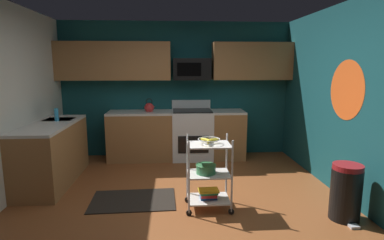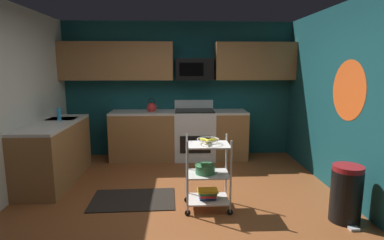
{
  "view_description": "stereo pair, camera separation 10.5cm",
  "coord_description": "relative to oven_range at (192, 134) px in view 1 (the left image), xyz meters",
  "views": [
    {
      "loc": [
        -0.09,
        -3.67,
        1.76
      ],
      "look_at": [
        0.18,
        0.38,
        1.05
      ],
      "focal_mm": 28.89,
      "sensor_mm": 36.0,
      "label": 1
    },
    {
      "loc": [
        0.01,
        -3.67,
        1.76
      ],
      "look_at": [
        0.18,
        0.38,
        1.05
      ],
      "focal_mm": 28.89,
      "sensor_mm": 36.0,
      "label": 2
    }
  ],
  "objects": [
    {
      "name": "wall_flower_decal",
      "position": [
        1.9,
        -1.86,
        0.97
      ],
      "size": [
        0.0,
        0.79,
        0.79
      ],
      "primitive_type": "cylinder",
      "rotation": [
        0.0,
        1.57,
        0.0
      ],
      "color": "#E5591E"
    },
    {
      "name": "mixing_bowl_large",
      "position": [
        0.02,
        -2.16,
        0.04
      ],
      "size": [
        0.25,
        0.25,
        0.11
      ],
      "color": "#387F4C",
      "rests_on": "rolling_cart"
    },
    {
      "name": "floor_rug",
      "position": [
        -0.91,
        -1.88,
        -0.47
      ],
      "size": [
        1.12,
        0.73,
        0.01
      ],
      "primitive_type": "cube",
      "rotation": [
        0.0,
        0.0,
        0.03
      ],
      "color": "black",
      "rests_on": "ground"
    },
    {
      "name": "floor",
      "position": [
        -0.29,
        -2.1,
        -0.5
      ],
      "size": [
        4.4,
        4.8,
        0.04
      ],
      "primitive_type": "cube",
      "color": "brown",
      "rests_on": "ground"
    },
    {
      "name": "wall_right",
      "position": [
        1.94,
        -2.1,
        0.82
      ],
      "size": [
        0.06,
        4.8,
        2.6
      ],
      "primitive_type": "cube",
      "color": "#14474C",
      "rests_on": "ground"
    },
    {
      "name": "trash_can",
      "position": [
        1.61,
        -2.54,
        -0.15
      ],
      "size": [
        0.34,
        0.42,
        0.66
      ],
      "color": "black",
      "rests_on": "ground"
    },
    {
      "name": "oven_range",
      "position": [
        0.0,
        0.0,
        0.0
      ],
      "size": [
        0.76,
        0.65,
        1.1
      ],
      "color": "white",
      "rests_on": "ground"
    },
    {
      "name": "kettle",
      "position": [
        -0.81,
        -0.0,
        0.52
      ],
      "size": [
        0.21,
        0.18,
        0.26
      ],
      "color": "red",
      "rests_on": "counter_run"
    },
    {
      "name": "wall_back",
      "position": [
        -0.29,
        0.33,
        0.82
      ],
      "size": [
        4.52,
        0.06,
        2.6
      ],
      "primitive_type": "cube",
      "color": "#14474C",
      "rests_on": "ground"
    },
    {
      "name": "rolling_cart",
      "position": [
        0.06,
        -2.16,
        -0.03
      ],
      "size": [
        0.58,
        0.39,
        0.91
      ],
      "color": "silver",
      "rests_on": "ground"
    },
    {
      "name": "counter_run",
      "position": [
        -1.05,
        -0.45,
        -0.01
      ],
      "size": [
        3.48,
        2.25,
        0.92
      ],
      "color": "#9E6B3D",
      "rests_on": "ground"
    },
    {
      "name": "microwave",
      "position": [
        -0.0,
        0.1,
        1.22
      ],
      "size": [
        0.7,
        0.39,
        0.4
      ],
      "color": "black"
    },
    {
      "name": "dish_soap_bottle",
      "position": [
        -2.17,
        -0.94,
        0.54
      ],
      "size": [
        0.06,
        0.06,
        0.2
      ],
      "primitive_type": "cylinder",
      "color": "#2D8CBF",
      "rests_on": "counter_run"
    },
    {
      "name": "upper_cabinets",
      "position": [
        -0.36,
        0.13,
        1.37
      ],
      "size": [
        4.4,
        0.33,
        0.7
      ],
      "color": "#9E6B3D"
    },
    {
      "name": "fruit_bowl",
      "position": [
        0.06,
        -2.16,
        0.4
      ],
      "size": [
        0.27,
        0.27,
        0.07
      ],
      "color": "silver",
      "rests_on": "rolling_cart"
    },
    {
      "name": "book_stack",
      "position": [
        0.06,
        -2.16,
        -0.29
      ],
      "size": [
        0.26,
        0.19,
        0.12
      ],
      "color": "#1E4C8C",
      "rests_on": "rolling_cart"
    }
  ]
}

